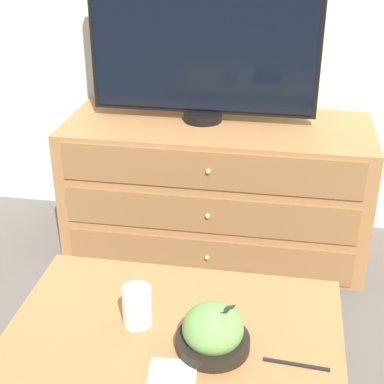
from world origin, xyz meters
name	(u,v)px	position (x,y,z in m)	size (l,w,h in m)	color
ground_plane	(208,213)	(0.00, 0.00, 0.00)	(12.00, 12.00, 0.00)	#56514C
dresser	(216,187)	(0.08, -0.32, 0.32)	(1.41, 0.59, 0.65)	#9E6B3D
tv	(204,40)	(0.01, -0.28, 1.02)	(1.03, 0.18, 0.73)	black
coffee_table	(175,348)	(0.13, -1.58, 0.43)	(0.93, 0.61, 0.50)	#9E6B3D
takeout_bowl	(213,332)	(0.25, -1.64, 0.55)	(0.20, 0.20, 0.18)	black
drink_cup	(137,308)	(0.02, -1.57, 0.55)	(0.08, 0.08, 0.12)	beige
napkin	(172,376)	(0.16, -1.76, 0.50)	(0.13, 0.13, 0.00)	white
knife	(296,364)	(0.47, -1.67, 0.50)	(0.17, 0.02, 0.00)	black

